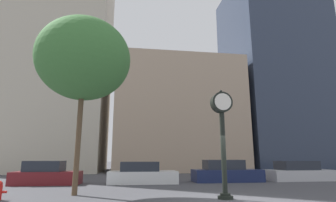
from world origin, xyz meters
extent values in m
cube|color=#BCB29E|center=(-13.26, 24.00, 17.97)|extent=(12.55, 12.00, 35.94)
cube|color=tan|center=(2.05, 24.00, 6.82)|extent=(15.33, 12.00, 13.64)
cube|color=#2D384C|center=(16.44, 24.00, 13.42)|extent=(12.08, 12.00, 26.83)
cylinder|color=black|center=(-0.01, 0.83, 0.06)|extent=(0.61, 0.61, 0.12)
cylinder|color=black|center=(-0.01, 0.83, 0.17)|extent=(0.41, 0.41, 0.10)
cylinder|color=black|center=(-0.01, 0.83, 1.84)|extent=(0.20, 0.20, 3.25)
cylinder|color=black|center=(-0.01, 0.83, 3.91)|extent=(0.88, 0.39, 0.88)
cylinder|color=white|center=(-0.01, 0.62, 3.91)|extent=(0.72, 0.02, 0.72)
cylinder|color=white|center=(-0.01, 1.04, 3.91)|extent=(0.72, 0.02, 0.72)
sphere|color=black|center=(-0.01, 0.83, 4.41)|extent=(0.12, 0.12, 0.12)
cube|color=maroon|center=(-8.77, 7.86, 0.39)|extent=(3.97, 1.92, 0.78)
cube|color=#232833|center=(-8.97, 7.87, 1.10)|extent=(2.20, 1.65, 0.63)
cube|color=silver|center=(-2.94, 7.73, 0.38)|extent=(4.38, 1.94, 0.76)
cube|color=#232833|center=(-3.16, 7.73, 1.06)|extent=(2.42, 1.69, 0.59)
cube|color=#19234C|center=(2.83, 8.11, 0.40)|extent=(4.69, 1.79, 0.81)
cube|color=#232833|center=(2.60, 8.11, 1.13)|extent=(2.58, 1.57, 0.65)
cube|color=#BCBCC1|center=(8.38, 8.25, 0.37)|extent=(4.77, 1.95, 0.74)
cube|color=#232833|center=(8.15, 8.25, 1.06)|extent=(2.63, 1.71, 0.63)
cylinder|color=red|center=(-8.60, 1.80, 0.30)|extent=(0.17, 0.09, 0.09)
cylinder|color=brown|center=(-6.15, 2.77, 2.48)|extent=(0.24, 0.24, 4.95)
ellipsoid|color=#3D7538|center=(-6.15, 2.77, 6.29)|extent=(4.46, 4.46, 4.01)
camera|label=1|loc=(-3.84, -9.68, 1.61)|focal=28.00mm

